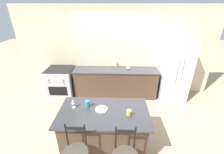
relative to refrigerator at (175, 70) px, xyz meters
The scene contains 12 objects.
ground_plane 2.00m from the refrigerator, behind, with size 18.00×18.00×0.00m, color tan.
wall_back 1.82m from the refrigerator, 167.88° to the left, with size 6.00×0.07×2.70m.
back_counter 1.81m from the refrigerator, behind, with size 2.55×0.63×0.90m.
sink_faucet 1.76m from the refrigerator, behind, with size 0.02×0.13×0.22m.
kitchen_island 2.81m from the refrigerator, 134.52° to the right, with size 1.64×0.90×0.94m.
refrigerator is the anchor object (origin of this frame).
oven_range 3.48m from the refrigerator, behind, with size 0.76×0.71×0.93m.
dinner_plate 2.75m from the refrigerator, 136.13° to the right, with size 0.23×0.23×0.02m.
wine_glass 3.13m from the refrigerator, 143.40° to the right, with size 0.06×0.06×0.19m.
coffee_mug 2.52m from the refrigerator, 126.15° to the right, with size 0.12×0.09×0.09m.
tumbler_cup 2.91m from the refrigerator, 140.77° to the right, with size 0.08×0.08×0.14m.
pumpkin_decoration 1.37m from the refrigerator, behind, with size 0.11×0.11×0.11m.
Camera 1 is at (0.02, -3.83, 2.68)m, focal length 24.00 mm.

